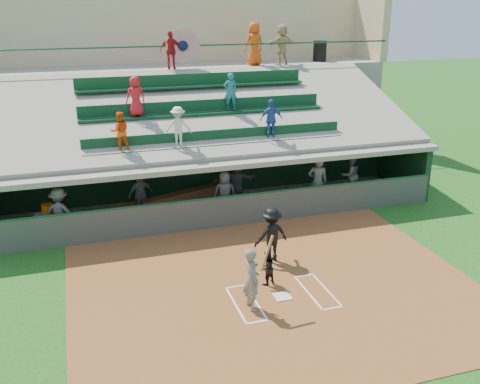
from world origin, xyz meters
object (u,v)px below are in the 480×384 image
object	(u,v)px
water_cooler	(47,210)
trash_bin	(320,51)
batter_at_plate	(252,279)
white_table	(48,224)
catcher	(267,268)
home_plate	(282,297)

from	to	relation	value
water_cooler	trash_bin	size ratio (longest dim) A/B	0.37
batter_at_plate	trash_bin	bearing A→B (deg)	59.04
batter_at_plate	white_table	distance (m)	8.23
water_cooler	trash_bin	bearing A→B (deg)	28.19
batter_at_plate	catcher	size ratio (longest dim) A/B	1.98
trash_bin	water_cooler	bearing A→B (deg)	-151.81
white_table	trash_bin	distance (m)	15.60
batter_at_plate	trash_bin	distance (m)	16.24
home_plate	batter_at_plate	size ratio (longest dim) A/B	0.22
home_plate	white_table	size ratio (longest dim) A/B	0.56
home_plate	white_table	bearing A→B (deg)	134.09
batter_at_plate	white_table	xyz separation A→B (m)	(-5.06, 6.47, -0.49)
home_plate	water_cooler	world-z (taller)	water_cooler
catcher	trash_bin	world-z (taller)	trash_bin
home_plate	trash_bin	world-z (taller)	trash_bin
water_cooler	trash_bin	world-z (taller)	trash_bin
catcher	white_table	distance (m)	7.98
water_cooler	trash_bin	xyz separation A→B (m)	(13.07, 7.01, 4.20)
home_plate	batter_at_plate	bearing A→B (deg)	-165.23
home_plate	water_cooler	xyz separation A→B (m)	(-5.96, 6.18, 0.86)
batter_at_plate	trash_bin	xyz separation A→B (m)	(8.07, 13.44, 4.23)
white_table	trash_bin	xyz separation A→B (m)	(13.13, 6.98, 4.72)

